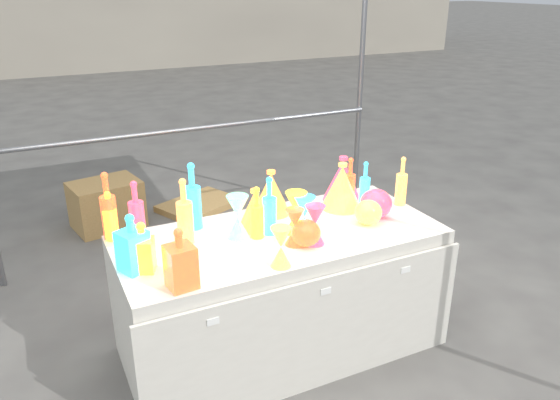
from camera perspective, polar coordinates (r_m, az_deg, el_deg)
name	(u,v)px	position (r m, az deg, el deg)	size (l,w,h in m)	color
ground	(280,345)	(3.43, 0.00, -14.87)	(80.00, 80.00, 0.00)	slate
display_table	(281,292)	(3.21, 0.07, -9.62)	(1.84, 0.83, 0.75)	silver
cardboard_box_closed	(107,204)	(5.06, -17.67, -0.44)	(0.57, 0.42, 0.42)	tan
cardboard_box_flat	(199,205)	(5.33, -8.46, -0.50)	(0.70, 0.50, 0.06)	tan
bottle_0	(110,216)	(3.05, -17.35, -1.59)	(0.07, 0.07, 0.28)	#CA4113
bottle_1	(193,196)	(3.06, -9.12, 0.42)	(0.09, 0.09, 0.39)	#1D9B1C
bottle_2	(108,206)	(3.05, -17.52, -0.58)	(0.08, 0.08, 0.38)	orange
bottle_3	(136,209)	(3.04, -14.80, -0.93)	(0.08, 0.08, 0.32)	#1D29AC
bottle_4	(184,211)	(2.90, -9.95, -1.15)	(0.09, 0.09, 0.37)	#116D56
bottle_6	(257,212)	(2.94, -2.44, -1.29)	(0.08, 0.08, 0.29)	#CA4113
bottle_7	(269,206)	(2.97, -1.11, -0.59)	(0.08, 0.08, 0.33)	#1D9B1C
decanter_0	(143,247)	(2.69, -14.16, -4.77)	(0.10, 0.10, 0.26)	#CA4113
decanter_1	(180,258)	(2.51, -10.38, -5.99)	(0.13, 0.13, 0.30)	orange
decanter_2	(132,242)	(2.70, -15.18, -4.30)	(0.13, 0.13, 0.30)	#1D9B1C
hourglass_0	(295,227)	(2.87, 1.53, -2.86)	(0.10, 0.10, 0.20)	orange
hourglass_1	(315,225)	(2.88, 3.67, -2.60)	(0.11, 0.11, 0.22)	#1D29AC
hourglass_2	(281,247)	(2.66, 0.09, -4.94)	(0.10, 0.10, 0.21)	#116D56
hourglass_3	(238,217)	(2.95, -4.42, -1.79)	(0.12, 0.12, 0.24)	#B7246D
hourglass_4	(296,213)	(3.00, 1.68, -1.34)	(0.12, 0.12, 0.24)	#CA4113
hourglass_5	(305,217)	(2.96, 2.58, -1.77)	(0.12, 0.12, 0.23)	#1D9B1C
globe_1	(368,214)	(3.17, 9.19, -1.41)	(0.16, 0.16, 0.13)	#116D56
globe_2	(306,234)	(2.88, 2.73, -3.60)	(0.16, 0.16, 0.13)	orange
globe_3	(376,205)	(3.26, 9.99, -0.51)	(0.19, 0.19, 0.15)	#1D29AC
lampshade_0	(255,209)	(3.05, -2.66, -0.93)	(0.20, 0.20, 0.24)	#FCFF35
lampshade_1	(271,192)	(3.24, -0.93, 0.84)	(0.23, 0.23, 0.27)	#FCFF35
lampshade_2	(343,178)	(3.46, 6.57, 2.25)	(0.25, 0.25, 0.29)	#1D29AC
lampshade_3	(342,186)	(3.34, 6.48, 1.50)	(0.25, 0.25, 0.29)	#116D56
bottle_8	(365,184)	(3.39, 8.86, 1.67)	(0.06, 0.06, 0.29)	#1D9B1C
bottle_9	(350,181)	(3.41, 7.32, 1.99)	(0.07, 0.07, 0.30)	orange
bottle_11	(402,181)	(3.44, 12.59, 1.96)	(0.07, 0.07, 0.31)	#116D56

